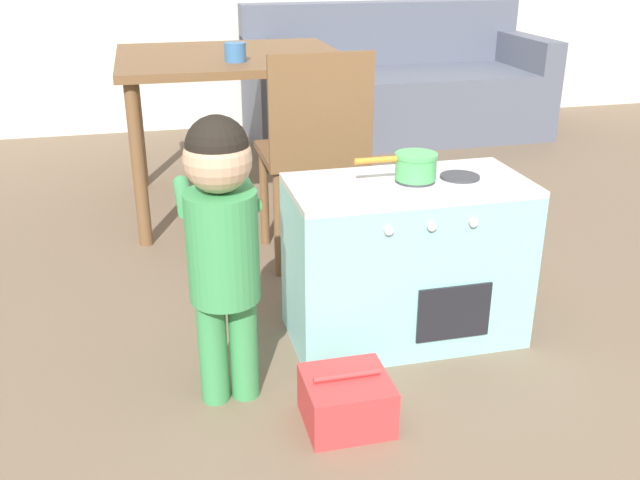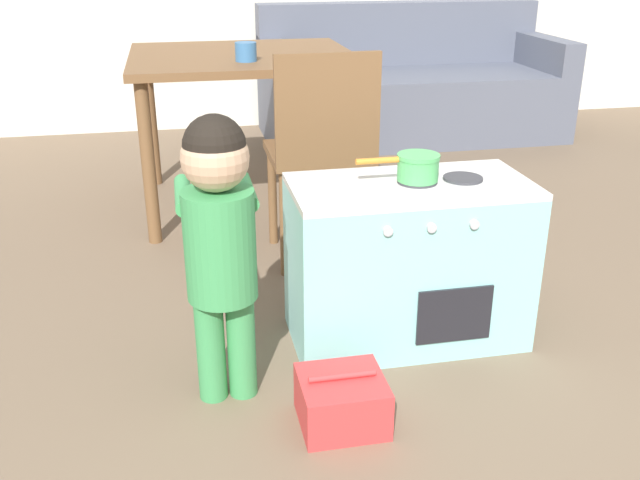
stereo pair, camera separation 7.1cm
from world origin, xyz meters
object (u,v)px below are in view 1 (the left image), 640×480
child_figure (221,229)px  dining_table (231,74)px  play_kitchen (405,261)px  toy_basket (347,400)px  couch (392,88)px  dining_chair_near (314,151)px  cup_on_table (235,52)px  toy_pot (415,165)px

child_figure → dining_table: 1.61m
play_kitchen → toy_basket: size_ratio=3.25×
child_figure → couch: couch is taller
play_kitchen → dining_chair_near: size_ratio=0.87×
play_kitchen → couch: bearing=71.9°
toy_basket → dining_chair_near: (0.16, 1.04, 0.39)m
dining_chair_near → cup_on_table: (-0.22, 0.51, 0.30)m
play_kitchen → dining_table: dining_table is taller
dining_table → dining_chair_near: (0.21, -0.74, -0.17)m
dining_table → cup_on_table: cup_on_table is taller
play_kitchen → couch: size_ratio=0.38×
toy_pot → cup_on_table: 1.22m
toy_basket → dining_table: size_ratio=0.22×
toy_basket → child_figure: bearing=145.7°
child_figure → cup_on_table: (0.22, 1.36, 0.25)m
dining_chair_near → couch: dining_chair_near is taller
toy_basket → couch: (1.14, 2.94, 0.23)m
play_kitchen → couch: couch is taller
toy_pot → child_figure: (-0.61, -0.21, -0.07)m
child_figure → dining_table: (0.23, 1.59, 0.12)m
dining_chair_near → cup_on_table: 0.63m
child_figure → couch: (1.42, 2.75, -0.21)m
child_figure → cup_on_table: 1.40m
play_kitchen → child_figure: bearing=-160.1°
couch → cup_on_table: bearing=-130.7°
child_figure → dining_chair_near: (0.44, 0.84, -0.05)m
dining_table → couch: bearing=44.3°
cup_on_table → couch: bearing=49.3°
child_figure → dining_chair_near: 0.95m
toy_basket → play_kitchen: bearing=53.3°
dining_chair_near → toy_pot: bearing=-75.5°
child_figure → dining_chair_near: bearing=62.2°
child_figure → dining_table: size_ratio=0.80×
toy_basket → dining_chair_near: size_ratio=0.27×
child_figure → play_kitchen: bearing=19.9°
dining_chair_near → couch: size_ratio=0.44×
play_kitchen → dining_chair_near: (-0.15, 0.63, 0.20)m
dining_chair_near → cup_on_table: bearing=113.1°
dining_table → dining_chair_near: bearing=-74.0°
dining_chair_near → dining_table: bearing=106.0°
couch → play_kitchen: bearing=-108.1°
dining_chair_near → toy_basket: bearing=-98.6°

